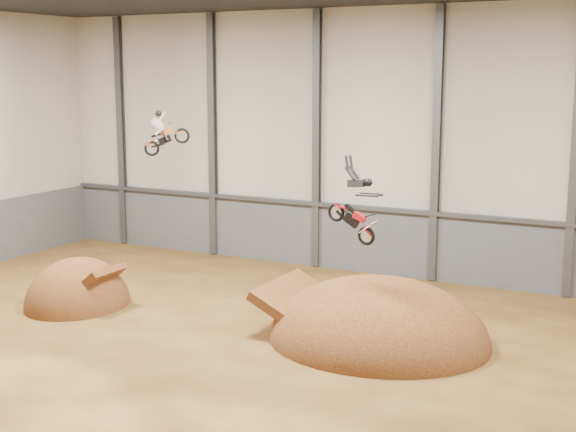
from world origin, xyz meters
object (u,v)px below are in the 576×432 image
at_px(takeoff_ramp, 78,305).
at_px(landing_ramp, 378,342).
at_px(fmx_rider_b, 348,198).
at_px(fmx_rider_a, 169,127).

distance_m(takeoff_ramp, landing_ramp, 14.30).
relative_size(takeoff_ramp, fmx_rider_b, 1.74).
relative_size(takeoff_ramp, fmx_rider_a, 2.48).
bearing_deg(landing_ramp, fmx_rider_b, -122.24).
xyz_separation_m(takeoff_ramp, fmx_rider_a, (4.43, 1.40, 8.29)).
bearing_deg(fmx_rider_b, landing_ramp, 65.67).
bearing_deg(fmx_rider_b, fmx_rider_a, -179.30).
xyz_separation_m(landing_ramp, fmx_rider_b, (-0.84, -1.33, 5.96)).
xyz_separation_m(fmx_rider_a, fmx_rider_b, (8.94, -1.13, -2.33)).
bearing_deg(fmx_rider_a, takeoff_ramp, 168.98).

